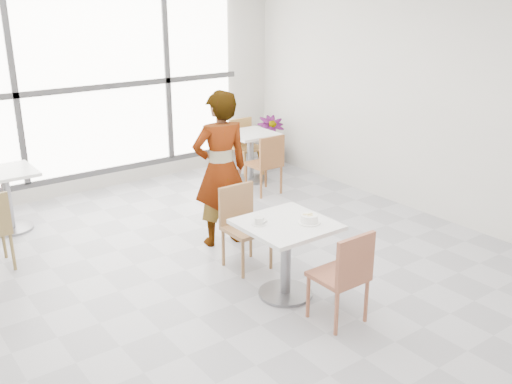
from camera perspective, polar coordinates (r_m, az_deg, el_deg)
floor at (r=5.99m, az=-1.73°, el=-8.28°), size 7.00×7.00×0.00m
wall_back at (r=8.52m, az=-15.65°, el=10.03°), size 6.00×0.00×6.00m
wall_right at (r=7.55m, az=17.40°, el=8.73°), size 0.00×7.00×7.00m
window at (r=8.46m, az=-15.49°, el=9.98°), size 4.60×0.07×2.52m
main_table at (r=5.42m, az=3.00°, el=-5.27°), size 0.80×0.80×0.75m
chair_near at (r=5.03m, az=8.83°, el=-7.84°), size 0.42×0.42×0.87m
chair_far at (r=6.03m, az=-1.38°, el=-2.87°), size 0.42×0.42×0.87m
oatmeal_bowl at (r=5.32m, az=5.29°, el=-2.63°), size 0.21×0.21×0.10m
coffee_cup at (r=5.27m, az=0.30°, el=-2.93°), size 0.16×0.13×0.07m
person at (r=6.44m, az=-3.53°, el=2.25°), size 0.72×0.54×1.78m
bg_table_left at (r=7.54m, az=-23.49°, el=0.00°), size 0.70×0.70×0.75m
bg_table_right at (r=8.78m, az=-0.57°, el=4.22°), size 0.70×0.70×0.75m
bg_chair_right_near at (r=8.15m, az=1.11°, el=3.12°), size 0.42×0.42×0.87m
bg_chair_right_far at (r=9.14m, az=-1.16°, el=4.92°), size 0.42×0.42×0.87m
plant_right at (r=9.57m, az=1.38°, el=5.03°), size 0.61×0.61×0.82m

